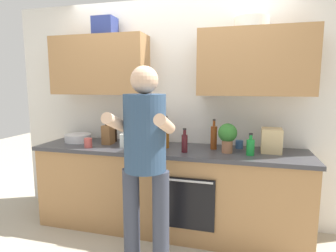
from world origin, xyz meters
The scene contains 19 objects.
ground_plane centered at (0.00, 0.00, 0.00)m, with size 12.00×12.00×0.00m, color #B2A893.
back_wall_unit centered at (0.00, 0.28, 1.49)m, with size 4.00×0.39×2.50m.
counter centered at (0.00, 0.00, 0.45)m, with size 2.84×0.67×0.90m.
person_standing centered at (-0.01, -0.68, 1.01)m, with size 0.49×0.45×1.70m.
bottle_oil centered at (-0.15, -0.16, 1.01)m, with size 0.05×0.05×0.26m.
bottle_soy centered at (-0.69, 0.17, 0.99)m, with size 0.06×0.06×0.23m.
bottle_wine centered at (0.21, -0.13, 1.00)m, with size 0.06×0.06×0.24m.
bottle_hotsauce centered at (-0.21, 0.04, 0.99)m, with size 0.06×0.06×0.23m.
bottle_soda centered at (0.83, -0.08, 0.98)m, with size 0.08×0.08×0.21m.
bottle_syrup centered at (-0.02, 0.01, 1.04)m, with size 0.07×0.07×0.34m.
bottle_vinegar centered at (0.47, 0.08, 1.03)m, with size 0.07×0.07×0.31m.
bottle_juice centered at (-0.17, 0.17, 1.04)m, with size 0.07×0.07×0.35m.
cup_ceramic centered at (-0.82, -0.19, 0.95)m, with size 0.08×0.08×0.10m, color #BF4C47.
cup_tea centered at (0.73, 0.19, 0.94)m, with size 0.08×0.08×0.08m, color #33598C.
mixing_bowl centered at (-1.10, 0.06, 0.94)m, with size 0.30×0.30×0.09m, color silver.
knife_block centered at (-0.69, 0.03, 1.01)m, with size 0.10×0.14×0.27m.
potted_herb centered at (0.61, -0.04, 1.07)m, with size 0.18×0.18×0.29m.
grocery_bag_produce centered at (-0.41, -0.04, 0.97)m, with size 0.18×0.14×0.14m, color silver.
grocery_bag_bread centered at (1.03, 0.09, 1.02)m, with size 0.19×0.21×0.24m, color tan.
Camera 1 is at (0.74, -2.74, 1.55)m, focal length 29.62 mm.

